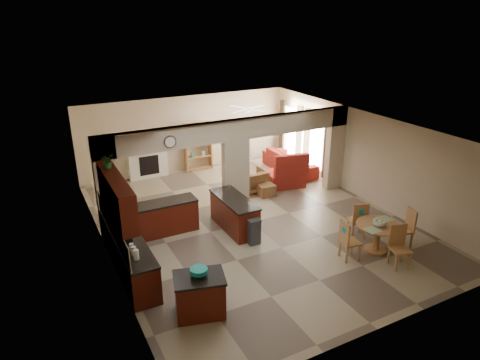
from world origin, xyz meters
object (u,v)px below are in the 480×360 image
sofa (290,162)px  armchair (254,180)px  kitchen_island (200,295)px  dining_table (377,233)px

sofa → armchair: sofa is taller
kitchen_island → dining_table: 4.86m
dining_table → kitchen_island: bearing=-177.8°
sofa → armchair: bearing=118.0°
kitchen_island → armchair: 6.42m
sofa → armchair: 2.35m
armchair → sofa: bearing=-156.5°
dining_table → sofa: dining_table is taller
dining_table → sofa: size_ratio=0.44×
armchair → kitchen_island: bearing=48.9°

